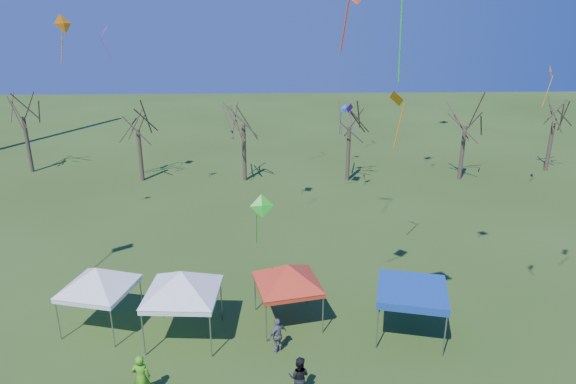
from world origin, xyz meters
name	(u,v)px	position (x,y,z in m)	size (l,w,h in m)	color
ground	(281,383)	(0.00, 0.00, 0.00)	(140.00, 140.00, 0.00)	#2E4817
tree_0	(19,96)	(-20.85, 27.38, 6.49)	(3.83, 3.83, 8.44)	#3D2D21
tree_1	(136,110)	(-10.77, 24.65, 5.79)	(3.42, 3.42, 7.54)	#3D2D21
tree_2	(243,104)	(-2.37, 24.38, 6.29)	(3.71, 3.71, 8.18)	#3D2D21
tree_3	(350,107)	(6.03, 24.04, 6.08)	(3.59, 3.59, 7.91)	#3D2D21
tree_4	(468,106)	(15.36, 24.00, 6.06)	(3.58, 3.58, 7.89)	#3D2D21
tree_5	(557,105)	(23.72, 26.07, 5.73)	(3.39, 3.39, 7.46)	#3D2D21
tent_white_west	(96,272)	(-7.78, 3.99, 2.71)	(3.70, 3.70, 3.36)	gray
tent_white_mid	(181,276)	(-4.02, 3.11, 2.94)	(4.12, 4.12, 3.64)	gray
tent_red	(288,269)	(0.41, 4.06, 2.68)	(3.68, 3.68, 3.32)	gray
tent_blue	(412,292)	(5.62, 2.94, 2.07)	(3.46, 3.46, 2.25)	gray
person_grey	(278,335)	(-0.07, 1.92, 0.78)	(0.91, 0.38, 1.56)	slate
person_dark	(299,377)	(0.65, -0.66, 0.81)	(0.79, 0.62, 1.63)	black
person_green	(141,377)	(-5.00, -0.59, 0.91)	(0.67, 0.44, 1.83)	#4FA81A
kite_19	(349,109)	(5.54, 21.18, 6.44)	(0.77, 0.74, 2.09)	purple
kite_17	(397,100)	(5.97, 9.19, 9.11)	(0.96, 1.08, 2.86)	orange
kite_2	(63,24)	(-13.89, 20.50, 12.35)	(1.14, 1.36, 3.30)	orange
kite_1	(262,207)	(-0.65, 3.07, 5.97)	(0.99, 0.61, 2.15)	#1AA819
kite_12	(551,73)	(18.71, 18.77, 9.24)	(0.77, 0.91, 2.86)	orange
kite_13	(104,31)	(-11.80, 22.29, 11.82)	(0.97, 1.21, 2.67)	purple
kite_22	(345,110)	(5.58, 23.63, 5.87)	(0.76, 0.77, 2.45)	#1338CB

